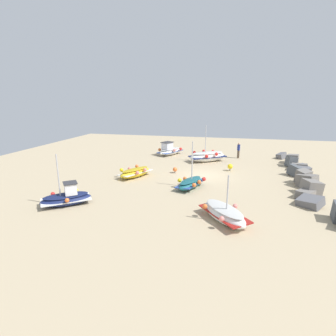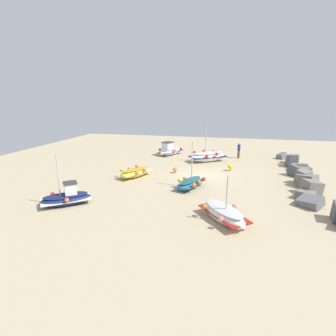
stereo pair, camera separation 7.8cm
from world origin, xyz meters
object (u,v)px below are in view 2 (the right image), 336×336
at_px(fishing_boat_2, 208,156).
at_px(mooring_buoy_0, 230,167).
at_px(fishing_boat_3, 135,172).
at_px(person_walking, 239,149).
at_px(fishing_boat_4, 223,213).
at_px(fishing_boat_1, 66,198).
at_px(fishing_boat_0, 170,150).
at_px(mooring_buoy_1, 175,169).
at_px(fishing_boat_5, 190,183).

distance_m(fishing_boat_2, mooring_buoy_0, 4.19).
xyz_separation_m(fishing_boat_3, person_walking, (-9.82, 8.74, 0.60)).
relative_size(fishing_boat_4, mooring_buoy_0, 5.30).
height_order(fishing_boat_2, mooring_buoy_0, fishing_boat_2).
bearing_deg(mooring_buoy_0, fishing_boat_1, -42.67).
bearing_deg(fishing_boat_2, fishing_boat_3, -160.82).
distance_m(fishing_boat_0, mooring_buoy_0, 9.28).
xyz_separation_m(fishing_boat_1, fishing_boat_3, (-6.92, 2.08, -0.05)).
bearing_deg(person_walking, fishing_boat_0, 46.53).
bearing_deg(fishing_boat_1, fishing_boat_3, 34.70).
height_order(fishing_boat_1, person_walking, fishing_boat_1).
bearing_deg(fishing_boat_1, person_walking, 18.57).
relative_size(fishing_boat_2, person_walking, 2.40).
xyz_separation_m(fishing_boat_2, person_walking, (-2.47, 3.24, 0.45)).
bearing_deg(mooring_buoy_1, fishing_boat_3, -56.55).
distance_m(fishing_boat_2, person_walking, 4.10).
relative_size(fishing_boat_5, mooring_buoy_1, 6.66).
bearing_deg(fishing_boat_4, fishing_boat_5, -10.61).
xyz_separation_m(fishing_boat_0, fishing_boat_5, (11.66, 4.28, -0.16)).
height_order(fishing_boat_5, person_walking, fishing_boat_5).
bearing_deg(fishing_boat_1, fishing_boat_4, -39.16).
xyz_separation_m(fishing_boat_5, mooring_buoy_0, (-5.72, 2.85, 0.04)).
distance_m(fishing_boat_0, fishing_boat_1, 17.02).
xyz_separation_m(fishing_boat_2, fishing_boat_3, (7.34, -5.50, -0.16)).
relative_size(fishing_boat_3, mooring_buoy_1, 6.40).
height_order(fishing_boat_3, mooring_buoy_0, fishing_boat_3).
bearing_deg(fishing_boat_4, mooring_buoy_0, -38.45).
distance_m(person_walking, mooring_buoy_0, 5.99).
bearing_deg(fishing_boat_4, fishing_boat_1, 52.08).
relative_size(fishing_boat_2, mooring_buoy_1, 7.90).
bearing_deg(fishing_boat_1, fishing_boat_0, 41.74).
bearing_deg(fishing_boat_3, fishing_boat_4, -105.20).
bearing_deg(fishing_boat_5, fishing_boat_4, 45.38).
bearing_deg(fishing_boat_5, fishing_boat_0, -141.18).
bearing_deg(person_walking, fishing_boat_5, 119.27).
xyz_separation_m(person_walking, mooring_buoy_1, (7.79, -5.67, -0.68)).
height_order(fishing_boat_0, mooring_buoy_1, fishing_boat_0).
bearing_deg(fishing_boat_2, mooring_buoy_1, -148.59).
distance_m(fishing_boat_1, fishing_boat_5, 8.79).
height_order(fishing_boat_3, fishing_boat_5, fishing_boat_5).
bearing_deg(mooring_buoy_0, fishing_boat_0, -129.83).
relative_size(fishing_boat_0, mooring_buoy_0, 5.73).
bearing_deg(mooring_buoy_0, person_walking, 172.02).
bearing_deg(mooring_buoy_0, fishing_boat_3, -63.66).
relative_size(fishing_boat_0, fishing_boat_5, 1.07).
bearing_deg(fishing_boat_3, person_walking, -14.47).
height_order(fishing_boat_1, fishing_boat_2, fishing_boat_2).
bearing_deg(fishing_boat_0, fishing_boat_3, 21.42).
distance_m(person_walking, mooring_buoy_1, 9.66).
bearing_deg(fishing_boat_0, fishing_boat_2, 87.90).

